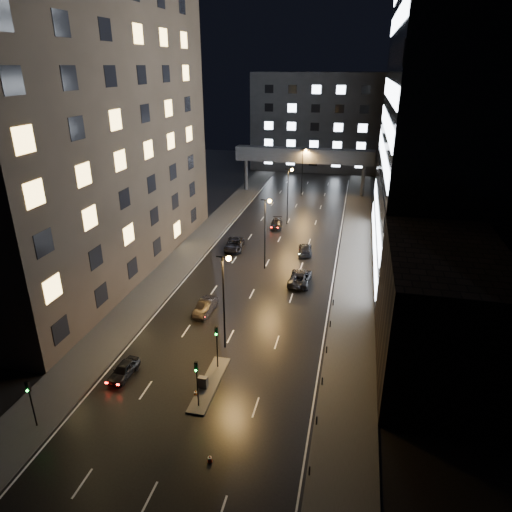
# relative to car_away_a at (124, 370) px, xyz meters

# --- Properties ---
(ground) EXTENTS (160.00, 160.00, 0.00)m
(ground) POSITION_rel_car_away_a_xyz_m (7.80, 38.57, -0.66)
(ground) COLOR black
(ground) RESTS_ON ground
(sidewalk_left) EXTENTS (5.00, 110.00, 0.15)m
(sidewalk_left) POSITION_rel_car_away_a_xyz_m (-4.70, 33.57, -0.59)
(sidewalk_left) COLOR #383533
(sidewalk_left) RESTS_ON ground
(sidewalk_right) EXTENTS (5.00, 110.00, 0.15)m
(sidewalk_right) POSITION_rel_car_away_a_xyz_m (20.30, 33.57, -0.59)
(sidewalk_right) COLOR #383533
(sidewalk_right) RESTS_ON ground
(building_left) EXTENTS (15.00, 48.00, 40.00)m
(building_left) POSITION_rel_car_away_a_xyz_m (-14.70, 22.57, 19.34)
(building_left) COLOR #2D2319
(building_left) RESTS_ON ground
(building_right_low) EXTENTS (10.00, 18.00, 12.00)m
(building_right_low) POSITION_rel_car_away_a_xyz_m (27.80, 7.57, 5.34)
(building_right_low) COLOR black
(building_right_low) RESTS_ON ground
(building_right_glass) EXTENTS (20.00, 36.00, 45.00)m
(building_right_glass) POSITION_rel_car_away_a_xyz_m (32.80, 34.57, 21.84)
(building_right_glass) COLOR black
(building_right_glass) RESTS_ON ground
(building_far) EXTENTS (34.00, 14.00, 25.00)m
(building_far) POSITION_rel_car_away_a_xyz_m (7.80, 96.57, 11.84)
(building_far) COLOR #333335
(building_far) RESTS_ON ground
(skybridge) EXTENTS (30.00, 3.00, 10.00)m
(skybridge) POSITION_rel_car_away_a_xyz_m (7.80, 68.57, 7.68)
(skybridge) COLOR #333335
(skybridge) RESTS_ON ground
(median_island) EXTENTS (1.60, 8.00, 0.15)m
(median_island) POSITION_rel_car_away_a_xyz_m (8.10, 0.57, -0.59)
(median_island) COLOR #383533
(median_island) RESTS_ON ground
(traffic_signal_near) EXTENTS (0.28, 0.34, 4.40)m
(traffic_signal_near) POSITION_rel_car_away_a_xyz_m (8.10, 3.06, 2.43)
(traffic_signal_near) COLOR black
(traffic_signal_near) RESTS_ON median_island
(traffic_signal_far) EXTENTS (0.28, 0.34, 4.40)m
(traffic_signal_far) POSITION_rel_car_away_a_xyz_m (8.10, -2.44, 2.43)
(traffic_signal_far) COLOR black
(traffic_signal_far) RESTS_ON median_island
(traffic_signal_corner) EXTENTS (0.28, 0.34, 4.40)m
(traffic_signal_corner) POSITION_rel_car_away_a_xyz_m (-3.70, -7.44, 2.28)
(traffic_signal_corner) COLOR black
(traffic_signal_corner) RESTS_ON ground
(bollard_row) EXTENTS (0.12, 25.12, 0.90)m
(bollard_row) POSITION_rel_car_away_a_xyz_m (18.00, 5.07, -0.21)
(bollard_row) COLOR black
(bollard_row) RESTS_ON ground
(streetlight_near) EXTENTS (1.45, 0.50, 10.15)m
(streetlight_near) POSITION_rel_car_away_a_xyz_m (7.97, 6.57, 5.84)
(streetlight_near) COLOR black
(streetlight_near) RESTS_ON ground
(streetlight_mid_a) EXTENTS (1.45, 0.50, 10.15)m
(streetlight_mid_a) POSITION_rel_car_away_a_xyz_m (7.97, 26.57, 5.84)
(streetlight_mid_a) COLOR black
(streetlight_mid_a) RESTS_ON ground
(streetlight_mid_b) EXTENTS (1.45, 0.50, 10.15)m
(streetlight_mid_b) POSITION_rel_car_away_a_xyz_m (7.97, 46.57, 5.84)
(streetlight_mid_b) COLOR black
(streetlight_mid_b) RESTS_ON ground
(streetlight_far) EXTENTS (1.45, 0.50, 10.15)m
(streetlight_far) POSITION_rel_car_away_a_xyz_m (7.97, 66.57, 5.84)
(streetlight_far) COLOR black
(streetlight_far) RESTS_ON ground
(car_away_a) EXTENTS (1.84, 3.98, 1.32)m
(car_away_a) POSITION_rel_car_away_a_xyz_m (0.00, 0.00, 0.00)
(car_away_a) COLOR black
(car_away_a) RESTS_ON ground
(car_away_b) EXTENTS (1.87, 4.67, 1.51)m
(car_away_b) POSITION_rel_car_away_a_xyz_m (3.60, 12.79, 0.09)
(car_away_b) COLOR black
(car_away_b) RESTS_ON ground
(car_away_c) EXTENTS (3.27, 6.01, 1.60)m
(car_away_c) POSITION_rel_car_away_a_xyz_m (1.70, 32.66, 0.14)
(car_away_c) COLOR black
(car_away_c) RESTS_ON ground
(car_away_d) EXTENTS (2.47, 5.00, 1.40)m
(car_away_d) POSITION_rel_car_away_a_xyz_m (6.30, 44.23, 0.04)
(car_away_d) COLOR black
(car_away_d) RESTS_ON ground
(car_toward_a) EXTENTS (2.78, 5.85, 1.61)m
(car_toward_a) POSITION_rel_car_away_a_xyz_m (13.30, 23.01, 0.15)
(car_toward_a) COLOR black
(car_toward_a) RESTS_ON ground
(car_toward_b) EXTENTS (2.58, 5.15, 1.44)m
(car_toward_b) POSITION_rel_car_away_a_xyz_m (12.69, 33.34, 0.06)
(car_toward_b) COLOR black
(car_toward_b) RESTS_ON ground
(utility_cabinet) EXTENTS (0.85, 0.52, 1.06)m
(utility_cabinet) POSITION_rel_car_away_a_xyz_m (7.70, -0.07, 0.02)
(utility_cabinet) COLOR #49494B
(utility_cabinet) RESTS_ON median_island
(cone_a) EXTENTS (0.39, 0.39, 0.56)m
(cone_a) POSITION_rel_car_away_a_xyz_m (7.38, -1.12, -0.38)
(cone_a) COLOR orange
(cone_a) RESTS_ON ground
(cone_b) EXTENTS (0.50, 0.50, 0.56)m
(cone_b) POSITION_rel_car_away_a_xyz_m (10.80, -7.69, -0.38)
(cone_b) COLOR red
(cone_b) RESTS_ON ground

